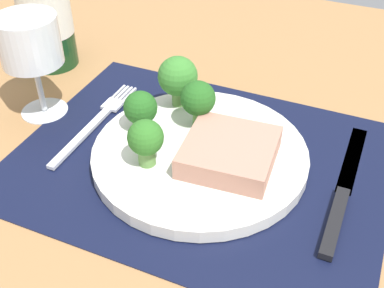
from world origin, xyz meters
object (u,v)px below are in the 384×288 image
at_px(steak, 229,152).
at_px(knife, 342,194).
at_px(fork, 96,122).
at_px(wine_glass, 30,46).
at_px(wine_bottle, 43,2).
at_px(plate, 200,155).

height_order(steak, knife, steak).
distance_m(fork, wine_glass, 0.12).
bearing_deg(wine_bottle, wine_glass, -59.76).
relative_size(plate, knife, 1.11).
bearing_deg(plate, knife, 1.83).
height_order(plate, wine_bottle, wine_bottle).
distance_m(wine_bottle, wine_glass, 0.13).
bearing_deg(fork, knife, -2.16).
xyz_separation_m(fork, knife, (0.32, -0.01, 0.00)).
bearing_deg(wine_bottle, knife, -14.89).
xyz_separation_m(fork, wine_glass, (-0.08, -0.00, 0.09)).
bearing_deg(steak, knife, 4.66).
bearing_deg(wine_glass, fork, 0.18).
bearing_deg(plate, wine_glass, 176.60).
distance_m(fork, knife, 0.32).
relative_size(fork, wine_glass, 1.40).
bearing_deg(steak, fork, 174.22).
bearing_deg(wine_bottle, fork, -37.83).
relative_size(steak, knife, 0.44).
xyz_separation_m(steak, knife, (0.13, 0.01, -0.03)).
relative_size(plate, wine_bottle, 0.91).
distance_m(steak, knife, 0.13).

